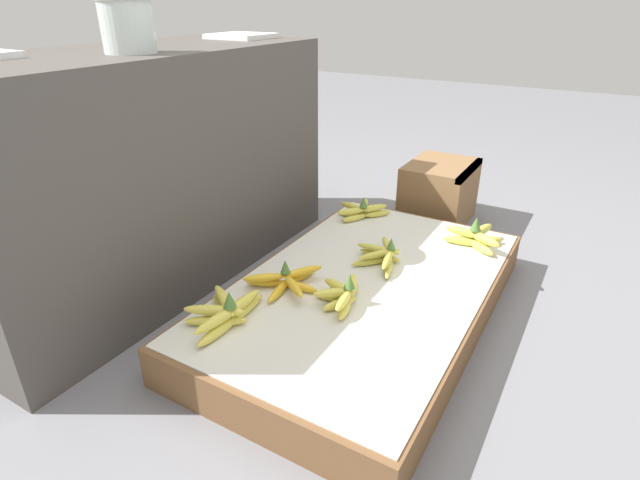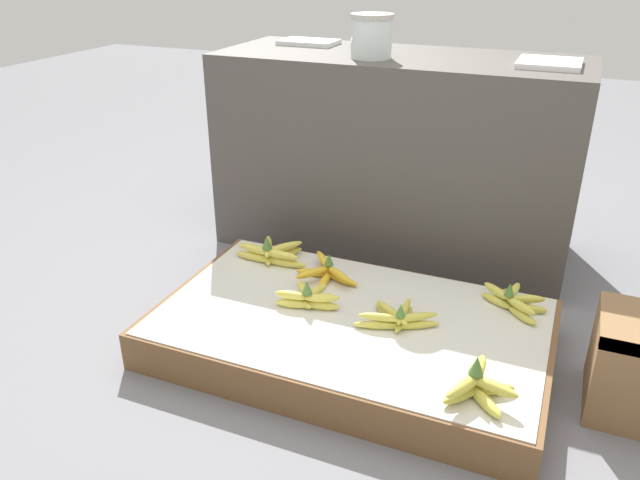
% 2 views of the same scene
% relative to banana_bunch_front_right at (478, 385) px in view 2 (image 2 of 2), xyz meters
% --- Properties ---
extents(ground_plane, '(10.00, 10.00, 0.00)m').
position_rel_banana_bunch_front_right_xyz_m(ground_plane, '(-0.42, 0.23, -0.16)').
color(ground_plane, slate).
extents(display_platform, '(1.18, 0.71, 0.13)m').
position_rel_banana_bunch_front_right_xyz_m(display_platform, '(-0.42, 0.23, -0.10)').
color(display_platform, brown).
rests_on(display_platform, ground_plane).
extents(back_vendor_table, '(1.38, 0.55, 0.78)m').
position_rel_banana_bunch_front_right_xyz_m(back_vendor_table, '(-0.53, 1.02, 0.23)').
color(back_vendor_table, '#4C4742').
rests_on(back_vendor_table, ground_plane).
extents(banana_bunch_front_right, '(0.19, 0.21, 0.11)m').
position_rel_banana_bunch_front_right_xyz_m(banana_bunch_front_right, '(0.00, 0.00, 0.00)').
color(banana_bunch_front_right, gold).
rests_on(banana_bunch_front_right, display_platform).
extents(banana_bunch_middle_midleft, '(0.20, 0.14, 0.10)m').
position_rel_banana_bunch_front_right_xyz_m(banana_bunch_middle_midleft, '(-0.56, 0.23, -0.00)').
color(banana_bunch_middle_midleft, '#DBCC4C').
rests_on(banana_bunch_middle_midleft, display_platform).
extents(banana_bunch_middle_midright, '(0.24, 0.18, 0.09)m').
position_rel_banana_bunch_front_right_xyz_m(banana_bunch_middle_midright, '(-0.27, 0.23, -0.01)').
color(banana_bunch_middle_midright, gold).
rests_on(banana_bunch_middle_midright, display_platform).
extents(banana_bunch_back_left, '(0.28, 0.18, 0.11)m').
position_rel_banana_bunch_front_right_xyz_m(banana_bunch_back_left, '(-0.81, 0.46, -0.00)').
color(banana_bunch_back_left, '#DBCC4C').
rests_on(banana_bunch_back_left, display_platform).
extents(banana_bunch_back_midleft, '(0.23, 0.23, 0.09)m').
position_rel_banana_bunch_front_right_xyz_m(banana_bunch_back_midleft, '(-0.58, 0.41, -0.01)').
color(banana_bunch_back_midleft, gold).
rests_on(banana_bunch_back_midleft, display_platform).
extents(banana_bunch_back_right, '(0.21, 0.20, 0.09)m').
position_rel_banana_bunch_front_right_xyz_m(banana_bunch_back_right, '(0.03, 0.46, -0.01)').
color(banana_bunch_back_right, gold).
rests_on(banana_bunch_back_right, display_platform).
extents(glass_jar, '(0.15, 0.15, 0.15)m').
position_rel_banana_bunch_front_right_xyz_m(glass_jar, '(-0.61, 0.91, 0.69)').
color(glass_jar, silver).
rests_on(glass_jar, back_vendor_table).
extents(foam_tray_white, '(0.21, 0.22, 0.02)m').
position_rel_banana_bunch_front_right_xyz_m(foam_tray_white, '(-0.00, 0.99, 0.63)').
color(foam_tray_white, white).
rests_on(foam_tray_white, back_vendor_table).
extents(foam_tray_dark, '(0.23, 0.15, 0.02)m').
position_rel_banana_bunch_front_right_xyz_m(foam_tray_dark, '(-0.95, 1.13, 0.63)').
color(foam_tray_dark, white).
rests_on(foam_tray_dark, back_vendor_table).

